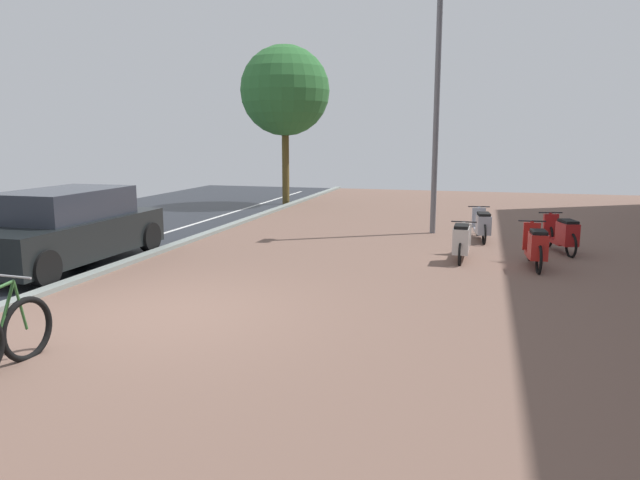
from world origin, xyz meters
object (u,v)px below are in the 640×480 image
(scooter_far, at_px, (482,225))
(street_tree, at_px, (285,91))
(scooter_near, at_px, (563,234))
(scooter_extra, at_px, (461,241))
(lamp_post, at_px, (437,96))
(scooter_mid, at_px, (536,247))
(parked_car_near, at_px, (64,229))

(scooter_far, xyz_separation_m, street_tree, (-6.89, 5.99, 3.61))
(scooter_far, relative_size, street_tree, 0.32)
(scooter_near, xyz_separation_m, scooter_extra, (-2.03, -1.38, -0.00))
(lamp_post, bearing_deg, scooter_far, -34.10)
(scooter_mid, xyz_separation_m, lamp_post, (-2.20, 3.60, 3.01))
(scooter_near, distance_m, scooter_far, 1.98)
(scooter_mid, xyz_separation_m, street_tree, (-7.88, 8.77, 3.58))
(scooter_far, bearing_deg, lamp_post, 145.90)
(scooter_far, distance_m, lamp_post, 3.37)
(scooter_far, height_order, scooter_extra, scooter_extra)
(scooter_extra, height_order, lamp_post, lamp_post)
(scooter_mid, height_order, street_tree, street_tree)
(scooter_mid, height_order, scooter_extra, scooter_mid)
(scooter_near, relative_size, scooter_far, 0.96)
(parked_car_near, bearing_deg, lamp_post, 40.80)
(scooter_extra, xyz_separation_m, lamp_post, (-0.83, 3.29, 3.02))
(scooter_near, height_order, scooter_mid, scooter_mid)
(scooter_far, bearing_deg, street_tree, 139.00)
(scooter_near, distance_m, scooter_mid, 1.82)
(scooter_near, xyz_separation_m, scooter_mid, (-0.66, -1.69, 0.01))
(scooter_extra, height_order, street_tree, street_tree)
(scooter_mid, bearing_deg, scooter_extra, 167.28)
(scooter_far, distance_m, parked_car_near, 9.11)
(scooter_near, height_order, parked_car_near, parked_car_near)
(scooter_far, xyz_separation_m, parked_car_near, (-7.73, -4.80, 0.31))
(scooter_mid, distance_m, scooter_extra, 1.40)
(parked_car_near, bearing_deg, street_tree, 85.57)
(scooter_far, height_order, lamp_post, lamp_post)
(scooter_near, xyz_separation_m, parked_car_near, (-9.38, -3.71, 0.29))
(scooter_mid, height_order, lamp_post, lamp_post)
(lamp_post, bearing_deg, parked_car_near, -139.20)
(parked_car_near, bearing_deg, scooter_mid, 13.06)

